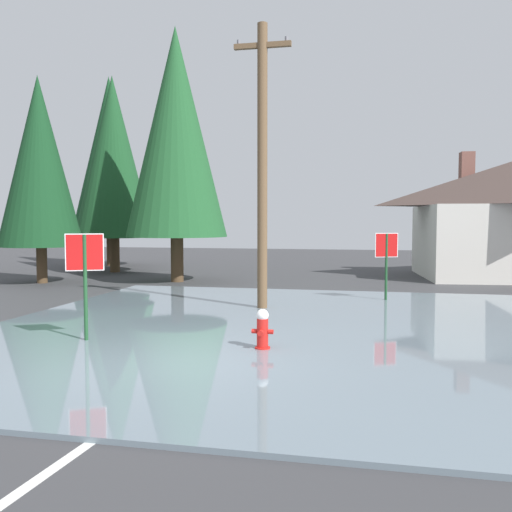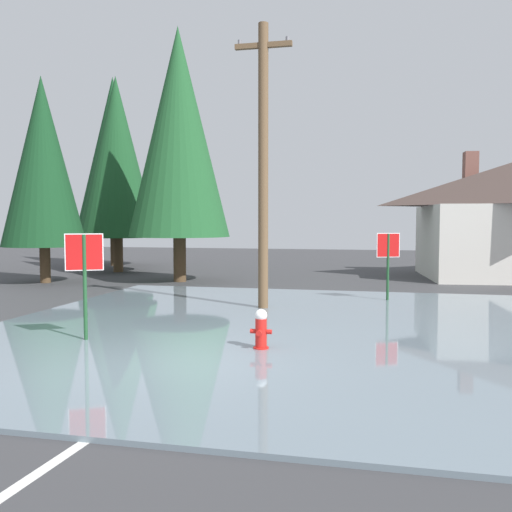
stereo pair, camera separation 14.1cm
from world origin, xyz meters
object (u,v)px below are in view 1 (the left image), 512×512
Objects in this scene: stop_sign_near at (85,265)px; fire_hydrant at (262,331)px; pine_tree_far_center at (110,155)px; pine_tree_tall_left at (39,162)px; utility_pole at (262,163)px; pine_tree_mid_left at (113,157)px; stop_sign_far at (386,253)px; pine_tree_short_left at (176,133)px.

stop_sign_near is 3.90m from fire_hydrant.
pine_tree_tall_left is at bearing -81.71° from pine_tree_far_center.
utility_pole is 13.76m from pine_tree_mid_left.
stop_sign_near is at bearing -52.80° from pine_tree_tall_left.
utility_pole is (2.72, 4.90, 2.52)m from stop_sign_near.
stop_sign_near is at bearing -179.69° from fire_hydrant.
utility_pole is 3.69× the size of stop_sign_far.
pine_tree_short_left reaches higher than stop_sign_near.
pine_tree_tall_left is 5.15m from pine_tree_mid_left.
pine_tree_mid_left reaches higher than pine_tree_tall_left.
pine_tree_short_left is (5.23, 1.59, 1.22)m from pine_tree_tall_left.
pine_tree_short_left reaches higher than pine_tree_mid_left.
stop_sign_far is 0.20× the size of pine_tree_far_center.
pine_tree_mid_left is 4.08m from pine_tree_far_center.
pine_tree_far_center is (-1.25, 8.59, 1.28)m from pine_tree_tall_left.
stop_sign_far is at bearing 49.48° from stop_sign_near.
pine_tree_short_left is 0.99× the size of pine_tree_far_center.
fire_hydrant is 0.09× the size of pine_tree_mid_left.
fire_hydrant is at bearing -62.55° from pine_tree_short_left.
pine_tree_mid_left is at bearing -61.04° from pine_tree_far_center.
stop_sign_near is at bearing -79.13° from pine_tree_short_left.
pine_tree_tall_left is at bearing 127.20° from stop_sign_near.
pine_tree_mid_left is at bearing 149.54° from stop_sign_far.
utility_pole reaches higher than stop_sign_near.
stop_sign_near is 0.22× the size of pine_tree_far_center.
pine_tree_short_left is at bearing 16.91° from pine_tree_tall_left.
stop_sign_near is 9.52m from stop_sign_far.
pine_tree_mid_left is 0.91× the size of pine_tree_far_center.
utility_pole is 0.83× the size of pine_tree_mid_left.
pine_tree_short_left is at bearing -37.42° from pine_tree_mid_left.
pine_tree_mid_left is (-9.43, 9.91, 1.48)m from utility_pole.
stop_sign_near is at bearing -119.04° from utility_pole.
utility_pole is at bearing 101.39° from fire_hydrant.
stop_sign_far is 10.39m from pine_tree_short_left.
pine_tree_mid_left is at bearing 114.35° from stop_sign_near.
pine_tree_far_center reaches higher than pine_tree_tall_left.
stop_sign_far is (6.18, 7.23, -0.09)m from stop_sign_near.
pine_tree_short_left reaches higher than pine_tree_tall_left.
pine_tree_tall_left is 0.80× the size of pine_tree_short_left.
stop_sign_far reaches higher than fire_hydrant.
fire_hydrant is 7.71m from stop_sign_far.
stop_sign_near is 6.15m from utility_pole.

